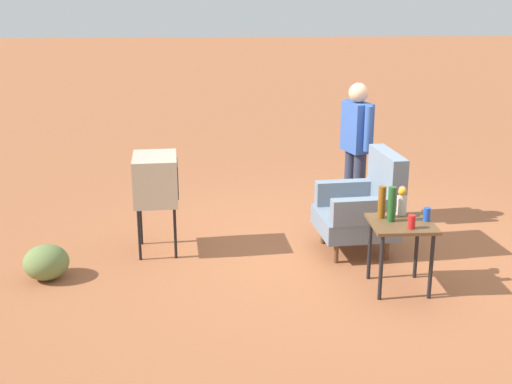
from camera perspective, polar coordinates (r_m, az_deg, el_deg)
The scene contains 11 objects.
ground_plane at distance 7.28m, azimuth 8.06°, elevation -4.73°, with size 60.00×60.00×0.00m, color #A05B38.
armchair at distance 7.07m, azimuth 9.18°, elevation -1.15°, with size 0.84×0.85×1.06m.
side_table at distance 6.24m, azimuth 12.14°, elevation -3.34°, with size 0.56×0.56×0.65m.
tv_on_stand at distance 6.97m, azimuth -8.46°, elevation 1.05°, with size 0.63×0.48×1.03m.
person_standing at distance 7.81m, azimuth 8.45°, elevation 3.98°, with size 0.54×0.33×1.64m.
soda_can_red at distance 6.05m, azimuth 12.98°, elevation -2.46°, with size 0.07×0.07×0.12m, color red.
bottle_tall_amber at distance 6.24m, azimuth 10.56°, elevation -0.84°, with size 0.07×0.07×0.30m, color brown.
bottle_wine_green at distance 6.16m, azimuth 11.38°, elevation -1.01°, with size 0.07×0.07×0.32m, color #1E5623.
soda_can_blue at distance 6.28m, azimuth 14.21°, elevation -1.83°, with size 0.07×0.07×0.12m, color blue.
flower_vase at distance 6.36m, azimuth 12.21°, elevation -0.61°, with size 0.15×0.10×0.27m.
shrub_mid at distance 6.74m, azimuth -17.27°, elevation -5.68°, with size 0.43×0.43×0.33m, color olive.
Camera 1 is at (6.61, -1.43, 2.69)m, focal length 47.43 mm.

